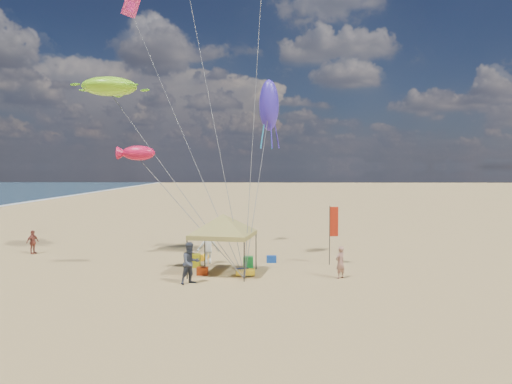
# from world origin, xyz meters

# --- Properties ---
(ground) EXTENTS (280.00, 280.00, 0.00)m
(ground) POSITION_xyz_m (0.00, 0.00, 0.00)
(ground) COLOR tan
(ground) RESTS_ON ground
(canopy_tent) EXTENTS (5.49, 5.49, 3.44)m
(canopy_tent) POSITION_xyz_m (-1.60, 1.76, 2.87)
(canopy_tent) COLOR black
(canopy_tent) RESTS_ON ground
(feather_flag) EXTENTS (0.49, 0.10, 3.21)m
(feather_flag) POSITION_xyz_m (4.13, 4.14, 2.14)
(feather_flag) COLOR black
(feather_flag) RESTS_ON ground
(cooler_red) EXTENTS (0.54, 0.38, 0.38)m
(cooler_red) POSITION_xyz_m (-2.60, 1.53, 0.19)
(cooler_red) COLOR #B5360E
(cooler_red) RESTS_ON ground
(cooler_blue) EXTENTS (0.54, 0.38, 0.38)m
(cooler_blue) POSITION_xyz_m (0.83, 4.64, 0.19)
(cooler_blue) COLOR navy
(cooler_blue) RESTS_ON ground
(bag_navy) EXTENTS (0.69, 0.54, 0.36)m
(bag_navy) POSITION_xyz_m (-0.63, 1.50, 0.18)
(bag_navy) COLOR #0E183E
(bag_navy) RESTS_ON ground
(bag_orange) EXTENTS (0.54, 0.69, 0.36)m
(bag_orange) POSITION_xyz_m (-3.01, 5.15, 0.18)
(bag_orange) COLOR #FFB10E
(bag_orange) RESTS_ON ground
(chair_green) EXTENTS (0.50, 0.50, 0.70)m
(chair_green) POSITION_xyz_m (-0.39, 2.69, 0.35)
(chair_green) COLOR #188630
(chair_green) RESTS_ON ground
(chair_yellow) EXTENTS (0.50, 0.50, 0.70)m
(chair_yellow) POSITION_xyz_m (-3.21, 3.35, 0.35)
(chair_yellow) COLOR yellow
(chair_yellow) RESTS_ON ground
(crate_grey) EXTENTS (0.34, 0.30, 0.28)m
(crate_grey) POSITION_xyz_m (-0.38, 1.36, 0.14)
(crate_grey) COLOR slate
(crate_grey) RESTS_ON ground
(beach_cart) EXTENTS (0.90, 0.50, 0.24)m
(beach_cart) POSITION_xyz_m (-0.48, 1.31, 0.20)
(beach_cart) COLOR yellow
(beach_cart) RESTS_ON ground
(person_near_a) EXTENTS (0.66, 0.64, 1.53)m
(person_near_a) POSITION_xyz_m (4.04, 0.92, 0.77)
(person_near_a) COLOR #AA7461
(person_near_a) RESTS_ON ground
(person_near_b) EXTENTS (1.17, 1.14, 1.90)m
(person_near_b) POSITION_xyz_m (-2.91, -0.27, 0.95)
(person_near_b) COLOR #333845
(person_near_b) RESTS_ON ground
(person_near_c) EXTENTS (1.38, 0.98, 1.93)m
(person_near_c) POSITION_xyz_m (-2.64, 4.23, 0.96)
(person_near_c) COLOR silver
(person_near_c) RESTS_ON ground
(person_far_a) EXTENTS (0.66, 0.92, 1.45)m
(person_far_a) POSITION_xyz_m (-13.68, 7.04, 0.73)
(person_far_a) COLOR #98473A
(person_far_a) RESTS_ON ground
(turtle_kite) EXTENTS (3.44, 2.89, 1.05)m
(turtle_kite) POSITION_xyz_m (-8.51, 6.07, 9.92)
(turtle_kite) COLOR #89E11D
(turtle_kite) RESTS_ON ground
(fish_kite) EXTENTS (1.81, 1.27, 0.73)m
(fish_kite) POSITION_xyz_m (-5.78, 1.94, 5.98)
(fish_kite) COLOR red
(fish_kite) RESTS_ON ground
(squid_kite) EXTENTS (1.45, 1.45, 2.92)m
(squid_kite) POSITION_xyz_m (0.69, 5.97, 8.82)
(squid_kite) COLOR #3C29BB
(squid_kite) RESTS_ON ground
(stunt_kite_pink) EXTENTS (1.12, 1.43, 1.20)m
(stunt_kite_pink) POSITION_xyz_m (-8.55, 10.96, 16.06)
(stunt_kite_pink) COLOR #E92C6F
(stunt_kite_pink) RESTS_ON ground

